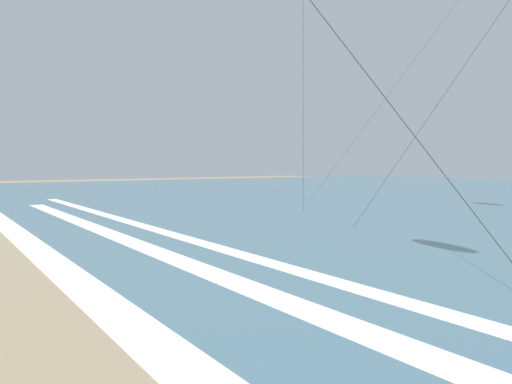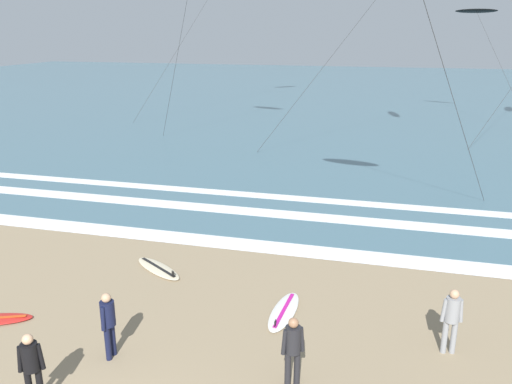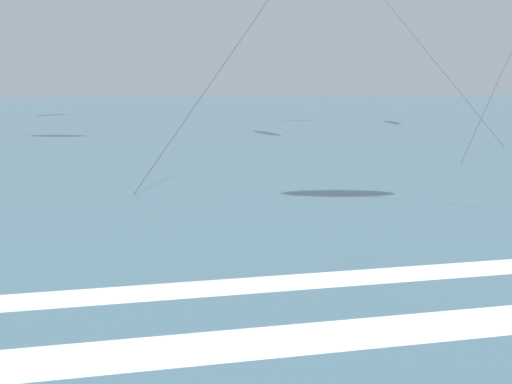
{
  "view_description": "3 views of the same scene",
  "coord_description": "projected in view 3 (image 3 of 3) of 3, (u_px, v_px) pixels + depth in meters",
  "views": [
    {
      "loc": [
        13.45,
        7.28,
        3.04
      ],
      "look_at": [
        0.45,
        16.15,
        2.11
      ],
      "focal_mm": 33.66,
      "sensor_mm": 36.0,
      "label": 1
    },
    {
      "loc": [
        4.83,
        -5.54,
        7.1
      ],
      "look_at": [
        0.25,
        12.05,
        1.38
      ],
      "focal_mm": 36.52,
      "sensor_mm": 36.0,
      "label": 2
    },
    {
      "loc": [
        -3.12,
        6.48,
        3.33
      ],
      "look_at": [
        -1.19,
        15.27,
        1.62
      ],
      "focal_mm": 43.84,
      "sensor_mm": 36.0,
      "label": 3
    }
  ],
  "objects": [
    {
      "name": "wave_foam_mid_break",
      "position": [
        498.0,
        320.0,
        8.54
      ],
      "size": [
        52.72,
        0.93,
        0.01
      ],
      "primitive_type": "cube",
      "color": "white",
      "rests_on": "ocean_surface"
    },
    {
      "name": "wave_foam_outer_break",
      "position": [
        272.0,
        284.0,
        10.03
      ],
      "size": [
        58.13,
        0.74,
        0.01
      ],
      "primitive_type": "cube",
      "color": "white",
      "rests_on": "ocean_surface"
    },
    {
      "name": "ocean_surface",
      "position": [
        160.0,
        118.0,
        47.76
      ],
      "size": [
        140.0,
        90.0,
        0.01
      ],
      "primitive_type": "cube",
      "color": "#476B7A",
      "rests_on": "ground"
    }
  ]
}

